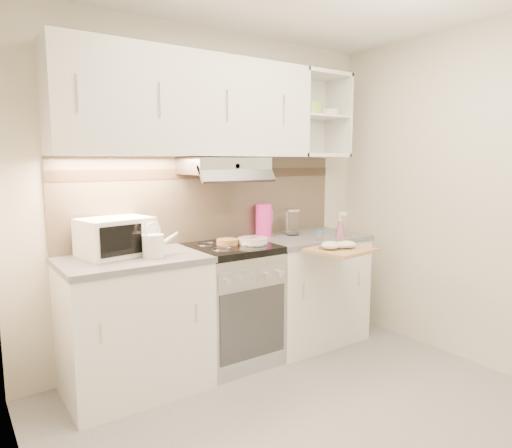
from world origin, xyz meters
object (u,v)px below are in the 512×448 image
spray_bottle (341,227)px  cutting_board (341,250)px  pink_pitcher (264,220)px  plate_stack (253,240)px  microwave (116,237)px  watering_can (154,244)px  electric_range (231,304)px  glass_jar (293,222)px

spray_bottle → cutting_board: (-0.28, -0.28, -0.11)m
pink_pitcher → spray_bottle: pink_pitcher is taller
plate_stack → pink_pitcher: (0.27, 0.23, 0.11)m
microwave → watering_can: (0.19, -0.19, -0.04)m
watering_can → pink_pitcher: 1.10m
pink_pitcher → cutting_board: 0.74m
electric_range → glass_jar: 0.87m
spray_bottle → microwave: bearing=167.2°
plate_stack → cutting_board: 0.66m
pink_pitcher → glass_jar: pink_pitcher is taller
electric_range → spray_bottle: (0.91, -0.22, 0.54)m
pink_pitcher → cutting_board: pink_pitcher is taller
watering_can → glass_jar: bearing=-3.8°
pink_pitcher → microwave: bearing=-163.0°
microwave → pink_pitcher: pink_pitcher is taller
watering_can → glass_jar: watering_can is taller
microwave → glass_jar: size_ratio=2.24×
watering_can → plate_stack: (0.80, 0.04, -0.06)m
microwave → cutting_board: (1.45, -0.62, -0.15)m
microwave → cutting_board: size_ratio=1.16×
glass_jar → cutting_board: size_ratio=0.52×
electric_range → plate_stack: plate_stack is taller
glass_jar → cutting_board: (-0.03, -0.59, -0.14)m
plate_stack → microwave: bearing=171.3°
cutting_board → pink_pitcher: bearing=97.6°
microwave → spray_bottle: bearing=-22.2°
microwave → glass_jar: microwave is taller
watering_can → cutting_board: watering_can is taller
cutting_board → microwave: bearing=149.3°
watering_can → glass_jar: 1.30m
electric_range → cutting_board: electric_range is taller
plate_stack → glass_jar: (0.49, 0.13, 0.09)m
electric_range → pink_pitcher: 0.76m
watering_can → pink_pitcher: bearing=3.2°
electric_range → plate_stack: size_ratio=3.99×
microwave → watering_can: bearing=-57.1°
microwave → plate_stack: bearing=-19.8°
spray_bottle → cutting_board: size_ratio=0.52×
electric_range → microwave: size_ratio=1.83×
glass_jar → cutting_board: glass_jar is taller
plate_stack → glass_jar: size_ratio=1.03×
electric_range → watering_can: size_ratio=3.36×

